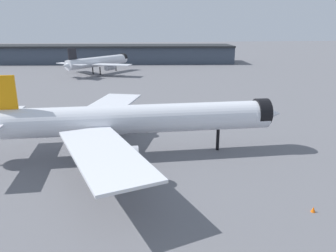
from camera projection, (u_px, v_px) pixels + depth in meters
The scene contains 6 objects.
ground at pixel (123, 155), 62.32m from camera, with size 900.00×900.00×0.00m, color slate.
airliner_near_gate at pixel (127, 120), 60.60m from camera, with size 59.69×54.73×15.50m.
airliner_far_taxiway at pixel (98, 62), 165.87m from camera, with size 35.68×39.33×13.82m.
terminal_building at pixel (62, 54), 216.34m from camera, with size 220.66×55.40×21.54m.
baggage_tug_wing at pixel (243, 116), 85.13m from camera, with size 3.52×3.27×1.85m.
traffic_cone_near_nose at pixel (313, 209), 43.17m from camera, with size 0.59×0.59×0.74m, color #F2600C.
Camera 1 is at (-0.02, -58.63, 23.46)m, focal length 35.16 mm.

